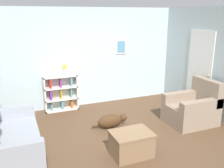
# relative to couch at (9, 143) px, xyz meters

# --- Properties ---
(ground_plane) EXTENTS (14.00, 14.00, 0.00)m
(ground_plane) POSITION_rel_couch_xyz_m (2.03, -0.08, -0.31)
(ground_plane) COLOR brown
(wall_back) EXTENTS (5.60, 0.13, 2.60)m
(wall_back) POSITION_rel_couch_xyz_m (2.03, 2.17, 0.99)
(wall_back) COLOR silver
(wall_back) RESTS_ON ground_plane
(wall_right) EXTENTS (0.16, 5.00, 2.60)m
(wall_right) POSITION_rel_couch_xyz_m (4.58, -0.06, 0.98)
(wall_right) COLOR silver
(wall_right) RESTS_ON ground_plane
(couch) EXTENTS (0.90, 1.71, 0.82)m
(couch) POSITION_rel_couch_xyz_m (0.00, 0.00, 0.00)
(couch) COLOR #9399A3
(couch) RESTS_ON ground_plane
(bookshelf) EXTENTS (0.86, 0.28, 0.92)m
(bookshelf) POSITION_rel_couch_xyz_m (1.27, 1.98, 0.15)
(bookshelf) COLOR silver
(bookshelf) RESTS_ON ground_plane
(recliner_chair) EXTENTS (1.04, 0.85, 1.00)m
(recliner_chair) POSITION_rel_couch_xyz_m (3.91, 0.03, 0.04)
(recliner_chair) COLOR gray
(recliner_chair) RESTS_ON ground_plane
(coffee_table) EXTENTS (0.71, 0.53, 0.44)m
(coffee_table) POSITION_rel_couch_xyz_m (1.99, -0.69, -0.07)
(coffee_table) COLOR #846647
(coffee_table) RESTS_ON ground_plane
(dog) EXTENTS (0.83, 0.27, 0.30)m
(dog) POSITION_rel_couch_xyz_m (2.08, 0.50, -0.16)
(dog) COLOR #472D19
(dog) RESTS_ON ground_plane
(vase) EXTENTS (0.12, 0.12, 0.28)m
(vase) POSITION_rel_couch_xyz_m (1.41, 1.96, 0.78)
(vase) COLOR silver
(vase) RESTS_ON bookshelf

